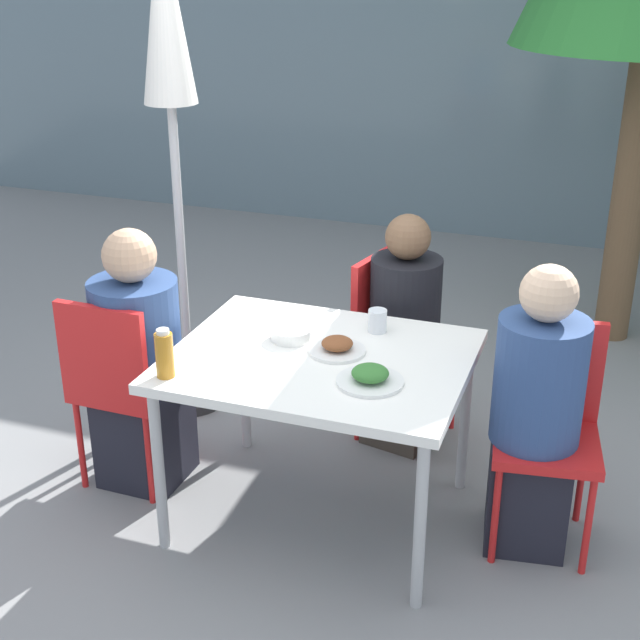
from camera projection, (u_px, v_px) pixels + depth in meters
The scene contains 15 objects.
ground_plane at pixel (320, 514), 3.74m from camera, with size 24.00×24.00×0.00m, color gray.
building_facade at pixel (502, 42), 6.67m from camera, with size 10.00×0.20×3.00m.
dining_table at pixel (320, 370), 3.47m from camera, with size 1.15×0.93×0.74m.
chair_left at pixel (119, 377), 3.74m from camera, with size 0.41×0.41×0.89m.
person_left at pixel (139, 368), 3.79m from camera, with size 0.37×0.37×1.16m.
chair_right at pixel (547, 416), 3.44m from camera, with size 0.45×0.45×0.89m.
person_right at pixel (535, 419), 3.37m from camera, with size 0.35×0.35×1.17m.
chair_far at pixel (393, 331), 4.18m from camera, with size 0.48×0.48×0.89m.
person_far at pixel (404, 338), 4.10m from camera, with size 0.35×0.35×1.12m.
closed_umbrella at pixel (169, 65), 3.97m from camera, with size 0.36×0.36×2.38m.
plate_0 at pixel (337, 347), 3.46m from camera, with size 0.22×0.22×0.06m.
plate_1 at pixel (370, 377), 3.22m from camera, with size 0.25×0.25×0.07m.
bottle at pixel (164, 354), 3.25m from camera, with size 0.07×0.07×0.19m.
drinking_cup at pixel (377, 321), 3.64m from camera, with size 0.08×0.08×0.09m.
salad_bowl at pixel (291, 334), 3.57m from camera, with size 0.17×0.17×0.05m.
Camera 1 is at (1.04, -2.93, 2.24)m, focal length 50.00 mm.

